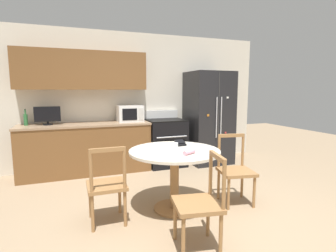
# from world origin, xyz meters

# --- Properties ---
(ground_plane) EXTENTS (14.00, 14.00, 0.00)m
(ground_plane) POSITION_xyz_m (0.00, 0.00, 0.00)
(ground_plane) COLOR #9E8466
(back_wall) EXTENTS (5.20, 0.44, 2.60)m
(back_wall) POSITION_xyz_m (-0.30, 2.59, 1.45)
(back_wall) COLOR silver
(back_wall) RESTS_ON ground_plane
(kitchen_counter) EXTENTS (2.26, 0.64, 0.90)m
(kitchen_counter) POSITION_xyz_m (-1.08, 2.29, 0.45)
(kitchen_counter) COLOR brown
(kitchen_counter) RESTS_ON ground_plane
(refrigerator) EXTENTS (0.84, 0.81, 1.86)m
(refrigerator) POSITION_xyz_m (1.33, 2.19, 0.93)
(refrigerator) COLOR black
(refrigerator) RESTS_ON ground_plane
(oven_range) EXTENTS (0.72, 0.68, 1.08)m
(oven_range) POSITION_xyz_m (0.42, 2.26, 0.47)
(oven_range) COLOR black
(oven_range) RESTS_ON ground_plane
(microwave) EXTENTS (0.47, 0.38, 0.30)m
(microwave) POSITION_xyz_m (-0.27, 2.34, 1.05)
(microwave) COLOR white
(microwave) RESTS_ON kitchen_counter
(countertop_tv) EXTENTS (0.42, 0.16, 0.32)m
(countertop_tv) POSITION_xyz_m (-1.70, 2.33, 1.07)
(countertop_tv) COLOR black
(countertop_tv) RESTS_ON kitchen_counter
(counter_bottle) EXTENTS (0.06, 0.06, 0.28)m
(counter_bottle) POSITION_xyz_m (-2.04, 2.39, 1.01)
(counter_bottle) COLOR #2D6B38
(counter_bottle) RESTS_ON kitchen_counter
(dining_table) EXTENTS (1.12, 1.12, 0.76)m
(dining_table) POSITION_xyz_m (-0.15, 0.37, 0.60)
(dining_table) COLOR beige
(dining_table) RESTS_ON ground_plane
(dining_chair_left) EXTENTS (0.42, 0.42, 0.90)m
(dining_chair_left) POSITION_xyz_m (-0.98, 0.31, 0.43)
(dining_chair_left) COLOR #9E7042
(dining_chair_left) RESTS_ON ground_plane
(dining_chair_near) EXTENTS (0.49, 0.49, 0.90)m
(dining_chair_near) POSITION_xyz_m (-0.22, -0.46, 0.43)
(dining_chair_near) COLOR #9E7042
(dining_chair_near) RESTS_ON ground_plane
(dining_chair_right) EXTENTS (0.49, 0.49, 0.90)m
(dining_chair_right) POSITION_xyz_m (0.68, 0.28, 0.43)
(dining_chair_right) COLOR #9E7042
(dining_chair_right) RESTS_ON ground_plane
(candle_glass) EXTENTS (0.09, 0.09, 0.09)m
(candle_glass) POSITION_xyz_m (-0.15, 0.37, 0.80)
(candle_glass) COLOR silver
(candle_glass) RESTS_ON dining_table
(folded_napkin) EXTENTS (0.17, 0.12, 0.05)m
(folded_napkin) POSITION_xyz_m (-0.08, 0.11, 0.79)
(folded_napkin) COLOR pink
(folded_napkin) RESTS_ON dining_table
(wallet) EXTENTS (0.13, 0.13, 0.07)m
(wallet) POSITION_xyz_m (0.02, 0.59, 0.79)
(wallet) COLOR black
(wallet) RESTS_ON dining_table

